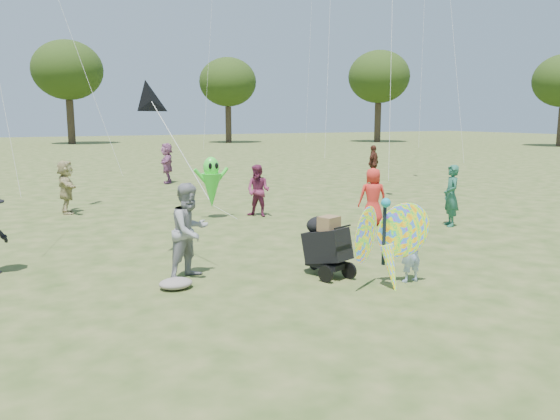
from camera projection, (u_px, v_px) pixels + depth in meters
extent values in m
plane|color=#51592B|center=(331.00, 287.00, 9.16)|extent=(160.00, 160.00, 0.00)
imported|color=#A7BDED|center=(411.00, 251.00, 9.36)|extent=(0.41, 0.28, 1.10)
imported|color=gray|center=(190.00, 231.00, 9.56)|extent=(1.02, 0.95, 1.69)
ellipsoid|color=gray|center=(176.00, 283.00, 9.05)|extent=(0.56, 0.46, 0.18)
imported|color=red|center=(373.00, 197.00, 14.31)|extent=(0.86, 0.71, 1.51)
imported|color=tan|center=(66.00, 187.00, 16.04)|extent=(0.52, 1.48, 1.58)
imported|color=#77274A|center=(258.00, 191.00, 15.55)|extent=(0.89, 0.92, 1.49)
imported|color=#225C48|center=(451.00, 196.00, 14.16)|extent=(0.60, 0.69, 1.60)
imported|color=#4E241A|center=(373.00, 163.00, 24.04)|extent=(1.01, 0.82, 1.61)
imported|color=#9D5A89|center=(167.00, 163.00, 23.50)|extent=(0.93, 1.68, 1.73)
cube|color=black|center=(327.00, 246.00, 9.73)|extent=(0.73, 0.97, 0.71)
cube|color=black|center=(327.00, 264.00, 9.78)|extent=(0.62, 0.78, 0.10)
ellipsoid|color=black|center=(320.00, 225.00, 9.89)|extent=(0.51, 0.45, 0.33)
cylinder|color=black|center=(326.00, 274.00, 9.38)|extent=(0.15, 0.30, 0.30)
cylinder|color=black|center=(349.00, 271.00, 9.59)|extent=(0.15, 0.30, 0.30)
cylinder|color=black|center=(314.00, 264.00, 10.19)|extent=(0.12, 0.22, 0.22)
cylinder|color=black|center=(342.00, 227.00, 9.23)|extent=(0.42, 0.18, 0.03)
cube|color=olive|center=(329.00, 224.00, 9.61)|extent=(0.42, 0.38, 0.26)
ellipsoid|color=#E15A23|center=(366.00, 235.00, 8.82)|extent=(0.98, 0.71, 1.24)
ellipsoid|color=#E15A23|center=(403.00, 231.00, 9.16)|extent=(0.98, 0.71, 1.24)
cylinder|color=black|center=(384.00, 235.00, 9.02)|extent=(0.06, 0.06, 1.00)
cone|color=#E15A23|center=(392.00, 272.00, 8.99)|extent=(0.36, 0.49, 0.93)
sphere|color=teal|center=(386.00, 203.00, 8.91)|extent=(0.16, 0.16, 0.16)
cone|color=black|center=(151.00, 100.00, 10.40)|extent=(0.89, 0.62, 0.81)
cylinder|color=silver|center=(179.00, 148.00, 10.07)|extent=(0.65, 1.42, 1.78)
cone|color=#3AE836|center=(212.00, 190.00, 15.20)|extent=(0.56, 0.56, 0.95)
ellipsoid|color=#3AE836|center=(211.00, 167.00, 15.09)|extent=(0.44, 0.39, 0.57)
ellipsoid|color=black|center=(210.00, 166.00, 14.88)|extent=(0.10, 0.05, 0.17)
ellipsoid|color=black|center=(216.00, 166.00, 14.96)|extent=(0.10, 0.05, 0.17)
cylinder|color=#3AE836|center=(201.00, 177.00, 15.00)|extent=(0.43, 0.10, 0.49)
cylinder|color=#3AE836|center=(221.00, 176.00, 15.26)|extent=(0.43, 0.10, 0.49)
cylinder|color=silver|center=(225.00, 212.00, 15.26)|extent=(0.61, 0.41, 0.41)
cylinder|color=silver|center=(66.00, 20.00, 13.96)|extent=(2.10, 2.05, 7.93)
cylinder|color=#3A2D21|center=(71.00, 122.00, 58.00)|extent=(0.77, 0.77, 4.62)
ellipsoid|color=#2B4214|center=(68.00, 70.00, 57.09)|extent=(7.26, 7.26, 6.17)
cylinder|color=#3A2D21|center=(228.00, 125.00, 60.80)|extent=(0.66, 0.67, 3.99)
ellipsoid|color=#2B4214|center=(228.00, 82.00, 60.02)|extent=(6.27, 6.27, 5.33)
cylinder|color=#3A2D21|center=(378.00, 123.00, 62.64)|extent=(0.73, 0.73, 4.41)
ellipsoid|color=#2B4214|center=(379.00, 77.00, 61.78)|extent=(6.93, 6.93, 5.89)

